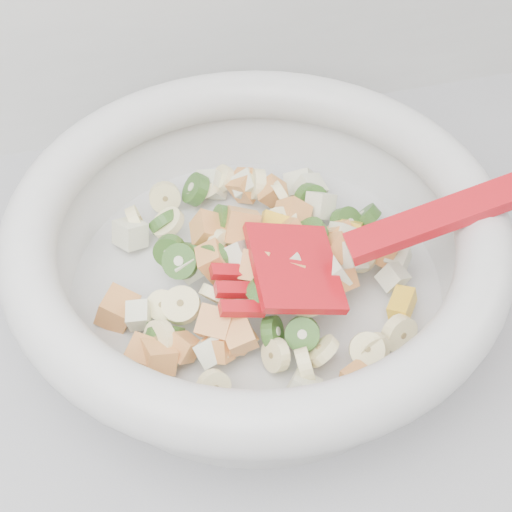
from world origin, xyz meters
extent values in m
cylinder|color=silver|center=(-0.07, 1.50, 0.91)|extent=(0.29, 0.29, 0.02)
torus|color=silver|center=(-0.07, 1.50, 0.98)|extent=(0.36, 0.36, 0.04)
cylinder|color=#FFFCAA|center=(-0.12, 1.57, 0.94)|extent=(0.04, 0.04, 0.02)
cylinder|color=#FFFCAA|center=(-0.10, 1.47, 0.95)|extent=(0.03, 0.03, 0.03)
cylinder|color=#FFFCAA|center=(-0.15, 1.46, 0.94)|extent=(0.02, 0.04, 0.04)
cylinder|color=#FFFCAA|center=(-0.04, 1.53, 0.95)|extent=(0.03, 0.03, 0.01)
cylinder|color=#FFFCAA|center=(-0.04, 1.59, 0.94)|extent=(0.02, 0.03, 0.03)
cylinder|color=#FFFCAA|center=(-0.07, 1.61, 0.93)|extent=(0.03, 0.03, 0.03)
cylinder|color=#FFFCAA|center=(-0.09, 1.51, 0.95)|extent=(0.03, 0.02, 0.03)
cylinder|color=#FFFCAA|center=(-0.01, 1.41, 0.93)|extent=(0.03, 0.03, 0.03)
cylinder|color=#FFFCAA|center=(-0.08, 1.60, 0.93)|extent=(0.03, 0.04, 0.02)
cylinder|color=#FFFCAA|center=(0.00, 1.50, 0.94)|extent=(0.03, 0.03, 0.03)
cylinder|color=#FFFCAA|center=(-0.04, 1.45, 0.95)|extent=(0.03, 0.03, 0.01)
cylinder|color=#FFFCAA|center=(-0.03, 1.57, 0.94)|extent=(0.02, 0.03, 0.03)
cylinder|color=#FFFCAA|center=(0.01, 1.50, 0.93)|extent=(0.03, 0.03, 0.02)
cylinder|color=#FFFCAA|center=(-0.13, 1.48, 0.94)|extent=(0.04, 0.04, 0.02)
cylinder|color=#FFFCAA|center=(-0.04, 1.42, 0.94)|extent=(0.03, 0.03, 0.03)
cylinder|color=#FFFCAA|center=(-0.14, 1.48, 0.94)|extent=(0.03, 0.03, 0.02)
cylinder|color=#FFFCAA|center=(-0.01, 1.41, 0.93)|extent=(0.03, 0.02, 0.03)
cylinder|color=#FFFCAA|center=(-0.06, 1.41, 0.94)|extent=(0.02, 0.03, 0.03)
cylinder|color=#FFFCAA|center=(0.02, 1.42, 0.93)|extent=(0.04, 0.02, 0.04)
cylinder|color=#FFFCAA|center=(-0.14, 1.58, 0.93)|extent=(0.02, 0.03, 0.04)
cylinder|color=#FFFCAA|center=(-0.12, 1.41, 0.93)|extent=(0.03, 0.02, 0.03)
cylinder|color=#FFFCAA|center=(-0.07, 1.42, 0.93)|extent=(0.02, 0.03, 0.03)
cylinder|color=#FFFCAA|center=(0.00, 1.51, 0.94)|extent=(0.03, 0.03, 0.02)
cylinder|color=#FFFCAA|center=(-0.12, 1.60, 0.93)|extent=(0.04, 0.02, 0.04)
cube|color=#F4924D|center=(-0.01, 1.50, 0.95)|extent=(0.03, 0.03, 0.03)
cube|color=#F4924D|center=(-0.03, 1.58, 0.94)|extent=(0.03, 0.02, 0.03)
cube|color=#F4924D|center=(-0.09, 1.53, 0.96)|extent=(0.03, 0.03, 0.03)
cube|color=#F4924D|center=(-0.07, 1.61, 0.93)|extent=(0.02, 0.03, 0.02)
cube|color=#F4924D|center=(-0.07, 1.48, 0.96)|extent=(0.03, 0.04, 0.03)
cube|color=#F4924D|center=(-0.10, 1.44, 0.94)|extent=(0.03, 0.02, 0.03)
cube|color=#F4924D|center=(-0.01, 1.47, 0.94)|extent=(0.03, 0.03, 0.03)
cube|color=#F4924D|center=(-0.07, 1.52, 0.96)|extent=(0.03, 0.04, 0.04)
cube|color=#F4924D|center=(0.03, 1.50, 0.93)|extent=(0.03, 0.03, 0.03)
cube|color=#F4924D|center=(-0.11, 1.45, 0.95)|extent=(0.03, 0.04, 0.03)
cube|color=#F4924D|center=(-0.15, 1.44, 0.93)|extent=(0.03, 0.03, 0.03)
cube|color=#F4924D|center=(-0.16, 1.45, 0.93)|extent=(0.03, 0.03, 0.02)
cube|color=#F4924D|center=(-0.04, 1.51, 0.95)|extent=(0.03, 0.03, 0.03)
cube|color=#F4924D|center=(0.00, 1.51, 0.94)|extent=(0.03, 0.03, 0.03)
cube|color=#F4924D|center=(-0.10, 1.50, 0.96)|extent=(0.03, 0.02, 0.03)
cube|color=#F4924D|center=(-0.09, 1.44, 0.94)|extent=(0.03, 0.03, 0.03)
cube|color=#F4924D|center=(-0.03, 1.54, 0.95)|extent=(0.03, 0.03, 0.04)
cube|color=#F4924D|center=(-0.17, 1.50, 0.93)|extent=(0.04, 0.04, 0.03)
cube|color=#F4924D|center=(-0.09, 1.53, 0.95)|extent=(0.03, 0.02, 0.03)
cube|color=#F4924D|center=(-0.13, 1.45, 0.93)|extent=(0.03, 0.03, 0.02)
cube|color=#F4924D|center=(-0.02, 1.40, 0.92)|extent=(0.02, 0.02, 0.02)
cube|color=#F4924D|center=(-0.05, 1.47, 0.95)|extent=(0.03, 0.03, 0.03)
cube|color=#F4924D|center=(-0.11, 1.44, 0.94)|extent=(0.02, 0.03, 0.03)
cube|color=#F4924D|center=(-0.05, 1.60, 0.93)|extent=(0.03, 0.03, 0.03)
cylinder|color=#53A938|center=(-0.09, 1.60, 0.94)|extent=(0.03, 0.03, 0.03)
cylinder|color=#53A938|center=(-0.10, 1.52, 0.95)|extent=(0.03, 0.03, 0.03)
cylinder|color=#53A938|center=(-0.12, 1.51, 0.95)|extent=(0.04, 0.04, 0.03)
cylinder|color=#53A938|center=(-0.07, 1.44, 0.94)|extent=(0.02, 0.03, 0.03)
cylinder|color=#53A938|center=(0.02, 1.53, 0.93)|extent=(0.04, 0.04, 0.03)
cylinder|color=#53A938|center=(0.00, 1.56, 0.94)|extent=(0.03, 0.03, 0.03)
cylinder|color=#53A938|center=(-0.08, 1.54, 0.96)|extent=(0.02, 0.03, 0.03)
cylinder|color=#53A938|center=(-0.13, 1.52, 0.95)|extent=(0.03, 0.03, 0.03)
cylinder|color=#53A938|center=(-0.02, 1.51, 0.95)|extent=(0.03, 0.03, 0.03)
cylinder|color=#53A938|center=(-0.14, 1.46, 0.93)|extent=(0.04, 0.03, 0.04)
cylinder|color=#53A938|center=(-0.12, 1.57, 0.93)|extent=(0.03, 0.02, 0.03)
cylinder|color=#53A938|center=(-0.10, 1.50, 0.96)|extent=(0.03, 0.03, 0.03)
cylinder|color=#53A938|center=(0.03, 1.54, 0.93)|extent=(0.04, 0.03, 0.03)
cylinder|color=#53A938|center=(-0.05, 1.43, 0.94)|extent=(0.04, 0.03, 0.03)
cylinder|color=#53A938|center=(-0.07, 1.46, 0.95)|extent=(0.03, 0.04, 0.03)
cube|color=white|center=(0.00, 1.49, 0.94)|extent=(0.03, 0.03, 0.04)
cube|color=white|center=(0.00, 1.59, 0.93)|extent=(0.03, 0.03, 0.03)
cube|color=white|center=(-0.11, 1.44, 0.93)|extent=(0.02, 0.03, 0.03)
cube|color=white|center=(0.00, 1.51, 0.94)|extent=(0.03, 0.03, 0.03)
cube|color=white|center=(0.04, 1.49, 0.93)|extent=(0.03, 0.03, 0.02)
cube|color=white|center=(-0.05, 1.60, 0.93)|extent=(0.03, 0.03, 0.03)
cube|color=white|center=(-0.08, 1.50, 0.96)|extent=(0.03, 0.03, 0.04)
cube|color=white|center=(-0.08, 1.61, 0.93)|extent=(0.03, 0.03, 0.03)
cube|color=white|center=(-0.05, 1.48, 0.95)|extent=(0.03, 0.03, 0.03)
cube|color=white|center=(0.00, 1.58, 0.93)|extent=(0.03, 0.03, 0.03)
cube|color=white|center=(-0.15, 1.57, 0.93)|extent=(0.03, 0.03, 0.03)
cube|color=white|center=(-0.16, 1.48, 0.94)|extent=(0.02, 0.02, 0.02)
cube|color=white|center=(-0.02, 1.47, 0.95)|extent=(0.03, 0.02, 0.03)
cube|color=white|center=(0.03, 1.47, 0.93)|extent=(0.03, 0.02, 0.03)
cube|color=white|center=(0.00, 1.55, 0.94)|extent=(0.03, 0.03, 0.03)
cube|color=white|center=(-0.11, 1.51, 0.94)|extent=(0.02, 0.02, 0.03)
cube|color=white|center=(-0.06, 1.39, 0.93)|extent=(0.04, 0.03, 0.04)
cube|color=yellow|center=(0.02, 1.52, 0.94)|extent=(0.03, 0.03, 0.03)
cube|color=yellow|center=(-0.04, 1.53, 0.95)|extent=(0.03, 0.02, 0.02)
cube|color=yellow|center=(0.03, 1.44, 0.93)|extent=(0.03, 0.03, 0.02)
cube|color=#B50F17|center=(-0.05, 1.47, 0.96)|extent=(0.07, 0.08, 0.03)
cube|color=#B50F17|center=(-0.09, 1.50, 0.96)|extent=(0.03, 0.01, 0.02)
cube|color=#B50F17|center=(-0.09, 1.48, 0.96)|extent=(0.03, 0.01, 0.02)
cube|color=#B50F17|center=(-0.09, 1.46, 0.96)|extent=(0.03, 0.01, 0.02)
cube|color=#B50F17|center=(-0.09, 1.45, 0.96)|extent=(0.03, 0.01, 0.02)
cube|color=#B50F17|center=(0.10, 1.46, 1.00)|extent=(0.22, 0.03, 0.07)
camera|label=1|loc=(-0.17, 1.13, 1.37)|focal=55.00mm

